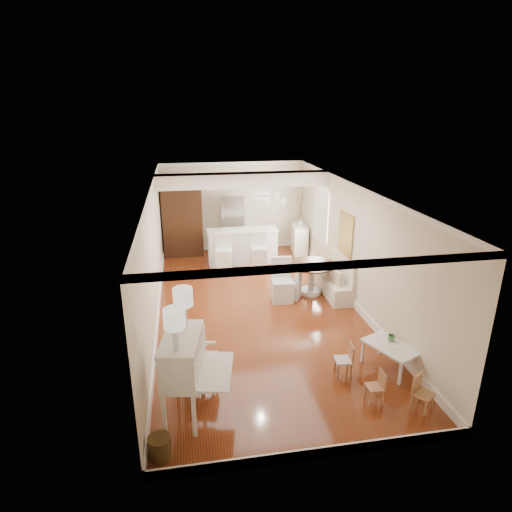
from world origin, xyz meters
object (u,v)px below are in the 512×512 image
object	(u,v)px
sideboard	(299,239)
kids_chair_a	(375,387)
secretary_bureau	(183,376)
slip_chair_near	(282,280)
gustavian_armchair	(200,360)
fridge	(244,224)
kids_chair_b	(344,359)
breakfast_counter	(242,246)
kids_table	(390,357)
pantry_cabinet	(182,219)
bar_stool_right	(258,252)
dining_table	(311,279)
kids_chair_c	(423,393)
bar_stool_left	(224,254)
wicker_basket	(160,447)
slip_chair_far	(292,282)

from	to	relation	value
sideboard	kids_chair_a	bearing A→B (deg)	-88.84
secretary_bureau	slip_chair_near	distance (m)	4.36
gustavian_armchair	fridge	bearing A→B (deg)	-3.20
gustavian_armchair	kids_chair_b	bearing A→B (deg)	-81.09
kids_chair_b	sideboard	world-z (taller)	sideboard
kids_chair_a	breakfast_counter	bearing A→B (deg)	-169.75
kids_chair_a	breakfast_counter	xyz separation A→B (m)	(-1.16, 6.60, 0.25)
gustavian_armchair	kids_table	world-z (taller)	gustavian_armchair
kids_chair_b	breakfast_counter	bearing A→B (deg)	-164.76
kids_table	pantry_cabinet	size ratio (longest dim) A/B	0.40
kids_table	pantry_cabinet	bearing A→B (deg)	116.92
gustavian_armchair	bar_stool_right	distance (m)	5.41
pantry_cabinet	kids_chair_b	bearing A→B (deg)	-69.24
kids_table	fridge	world-z (taller)	fridge
dining_table	breakfast_counter	world-z (taller)	breakfast_counter
bar_stool_right	fridge	size ratio (longest dim) A/B	0.60
kids_table	breakfast_counter	xyz separation A→B (m)	(-1.80, 5.81, 0.28)
kids_table	kids_chair_a	xyz separation A→B (m)	(-0.64, -0.79, 0.03)
kids_chair_c	dining_table	world-z (taller)	dining_table
kids_chair_a	sideboard	xyz separation A→B (m)	(0.74, 7.20, 0.18)
gustavian_armchair	breakfast_counter	distance (m)	5.95
bar_stool_left	pantry_cabinet	bearing A→B (deg)	130.58
breakfast_counter	pantry_cabinet	distance (m)	2.11
secretary_bureau	bar_stool_left	size ratio (longest dim) A/B	1.21
secretary_bureau	wicker_basket	size ratio (longest dim) A/B	4.26
kids_table	kids_chair_c	size ratio (longest dim) A/B	1.61
bar_stool_left	sideboard	size ratio (longest dim) A/B	1.18
bar_stool_left	pantry_cabinet	size ratio (longest dim) A/B	0.48
gustavian_armchair	wicker_basket	world-z (taller)	gustavian_armchair
kids_chair_c	fridge	size ratio (longest dim) A/B	0.32
wicker_basket	fridge	bearing A→B (deg)	74.09
sideboard	slip_chair_near	bearing A→B (deg)	-104.80
slip_chair_near	slip_chair_far	xyz separation A→B (m)	(0.27, 0.11, -0.11)
bar_stool_right	fridge	distance (m)	1.77
gustavian_armchair	kids_chair_b	world-z (taller)	gustavian_armchair
fridge	slip_chair_near	bearing A→B (deg)	-84.48
bar_stool_right	kids_chair_c	bearing A→B (deg)	-73.34
kids_chair_a	kids_chair_c	distance (m)	0.72
kids_table	kids_chair_b	distance (m)	0.88
kids_chair_a	slip_chair_near	distance (m)	3.93
pantry_cabinet	fridge	bearing A→B (deg)	-0.90
gustavian_armchair	slip_chair_near	bearing A→B (deg)	-23.66
secretary_bureau	kids_chair_c	distance (m)	3.66
sideboard	gustavian_armchair	bearing A→B (deg)	-111.30
kids_chair_b	sideboard	xyz separation A→B (m)	(0.98, 6.44, 0.15)
wicker_basket	kids_chair_c	world-z (taller)	kids_chair_c
kids_chair_a	kids_chair_b	distance (m)	0.80
dining_table	kids_chair_c	bearing A→B (deg)	-84.41
wicker_basket	kids_table	xyz separation A→B (m)	(3.95, 1.38, 0.08)
kids_chair_a	pantry_cabinet	bearing A→B (deg)	-159.29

